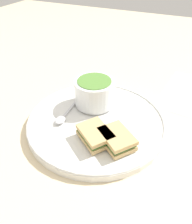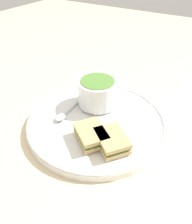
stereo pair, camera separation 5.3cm
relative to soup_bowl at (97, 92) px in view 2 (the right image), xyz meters
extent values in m
plane|color=beige|center=(-0.03, 0.06, -0.06)|extent=(2.40, 2.40, 0.00)
cylinder|color=white|center=(-0.03, 0.06, -0.05)|extent=(0.35, 0.35, 0.02)
torus|color=white|center=(-0.03, 0.06, -0.04)|extent=(0.35, 0.35, 0.01)
cylinder|color=white|center=(0.00, 0.00, -0.03)|extent=(0.06, 0.06, 0.01)
cylinder|color=white|center=(0.00, 0.00, 0.00)|extent=(0.11, 0.11, 0.07)
cylinder|color=#568938|center=(0.00, 0.00, 0.03)|extent=(0.09, 0.09, 0.01)
cube|color=silver|center=(0.05, 0.05, -0.03)|extent=(0.01, 0.08, 0.00)
ellipsoid|color=silver|center=(0.04, 0.11, -0.03)|extent=(0.03, 0.04, 0.01)
cube|color=tan|center=(-0.06, 0.13, -0.03)|extent=(0.10, 0.09, 0.01)
cube|color=#33702D|center=(-0.06, 0.13, -0.02)|extent=(0.09, 0.09, 0.01)
cube|color=tan|center=(-0.06, 0.13, -0.01)|extent=(0.10, 0.09, 0.01)
cube|color=tan|center=(-0.11, 0.12, -0.03)|extent=(0.10, 0.10, 0.01)
cube|color=#33702D|center=(-0.11, 0.12, -0.02)|extent=(0.09, 0.09, 0.01)
cube|color=tan|center=(-0.11, 0.12, -0.01)|extent=(0.10, 0.10, 0.01)
camera|label=1|loc=(-0.21, 0.45, 0.32)|focal=35.00mm
camera|label=2|loc=(-0.26, 0.43, 0.32)|focal=35.00mm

